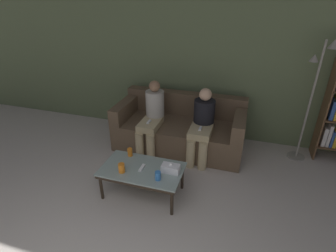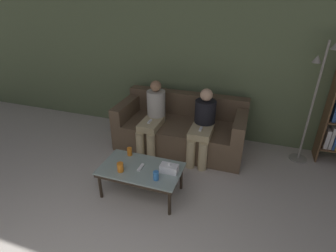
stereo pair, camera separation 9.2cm
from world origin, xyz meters
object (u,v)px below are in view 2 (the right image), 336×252
cup_far_center (130,152)px  cup_near_left (156,176)px  tissue_box (169,168)px  seated_person_mid_left (203,123)px  coffee_table (141,171)px  seated_person_left_end (153,116)px  couch (181,129)px  game_remote (141,167)px  standing_lamp (317,92)px  cup_near_right (120,167)px

cup_far_center → cup_near_left: bearing=-35.1°
tissue_box → seated_person_mid_left: bearing=80.2°
coffee_table → seated_person_left_end: (-0.26, 1.09, 0.24)m
couch → cup_far_center: bearing=-109.9°
game_remote → cup_near_left: bearing=-29.5°
cup_far_center → tissue_box: (0.62, -0.18, -0.00)m
seated_person_left_end → standing_lamp: bearing=10.5°
couch → cup_near_left: bearing=-85.4°
coffee_table → seated_person_mid_left: size_ratio=0.94×
couch → cup_near_left: couch is taller
coffee_table → game_remote: size_ratio=6.82×
standing_lamp → couch: bearing=-174.5°
seated_person_mid_left → cup_near_left: bearing=-102.8°
couch → seated_person_mid_left: bearing=-29.8°
game_remote → seated_person_mid_left: size_ratio=0.14×
cup_near_right → seated_person_mid_left: (0.75, 1.24, 0.13)m
cup_near_left → seated_person_mid_left: (0.28, 1.25, 0.14)m
cup_far_center → couch: bearing=70.1°
coffee_table → seated_person_mid_left: bearing=63.7°
cup_far_center → standing_lamp: bearing=29.4°
seated_person_left_end → seated_person_mid_left: seated_person_left_end is taller
coffee_table → standing_lamp: bearing=36.7°
couch → seated_person_mid_left: size_ratio=1.89×
coffee_table → game_remote: (0.00, -0.00, 0.05)m
coffee_table → seated_person_mid_left: 1.25m
seated_person_left_end → couch: bearing=30.9°
cup_far_center → tissue_box: size_ratio=0.51×
cup_near_left → cup_far_center: (-0.52, 0.37, 0.00)m
coffee_table → couch: bearing=83.9°
standing_lamp → cup_far_center: bearing=-150.6°
cup_near_right → cup_far_center: size_ratio=1.06×
couch → tissue_box: couch is taller
couch → standing_lamp: bearing=5.5°
seated_person_mid_left → cup_near_right: bearing=-121.2°
couch → tissue_box: bearing=-80.4°
cup_near_right → standing_lamp: (2.24, 1.65, 0.67)m
coffee_table → cup_near_right: size_ratio=8.59×
tissue_box → game_remote: (-0.36, -0.04, -0.04)m
couch → cup_near_left: 1.49m
tissue_box → couch: bearing=99.6°
cup_near_left → couch: bearing=94.6°
couch → cup_near_right: (-0.35, -1.47, 0.14)m
game_remote → seated_person_left_end: bearing=103.4°
game_remote → standing_lamp: bearing=36.7°
seated_person_mid_left → standing_lamp: bearing=15.5°
tissue_box → standing_lamp: bearing=41.4°
cup_near_left → seated_person_mid_left: seated_person_mid_left is taller
cup_near_right → tissue_box: bearing=17.5°
game_remote → seated_person_left_end: (-0.26, 1.09, 0.19)m
cup_far_center → seated_person_mid_left: (0.80, 0.88, 0.14)m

